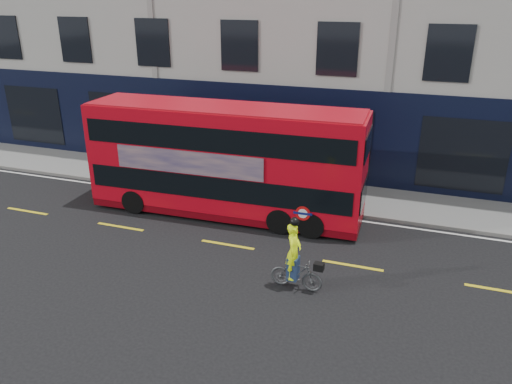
% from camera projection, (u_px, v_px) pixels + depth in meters
% --- Properties ---
extents(ground, '(120.00, 120.00, 0.00)m').
position_uv_depth(ground, '(344.00, 293.00, 13.47)').
color(ground, black).
rests_on(ground, ground).
extents(pavement, '(60.00, 3.00, 0.12)m').
position_uv_depth(pavement, '(373.00, 201.00, 19.14)').
color(pavement, slate).
rests_on(pavement, ground).
extents(kerb, '(60.00, 0.12, 0.13)m').
position_uv_depth(kerb, '(368.00, 217.00, 17.82)').
color(kerb, slate).
rests_on(kerb, ground).
extents(road_edge_line, '(58.00, 0.10, 0.01)m').
position_uv_depth(road_edge_line, '(367.00, 222.00, 17.58)').
color(road_edge_line, silver).
rests_on(road_edge_line, ground).
extents(lane_dashes, '(58.00, 0.12, 0.01)m').
position_uv_depth(lane_dashes, '(353.00, 266.00, 14.78)').
color(lane_dashes, gold).
rests_on(lane_dashes, ground).
extents(bus, '(9.88, 2.52, 3.95)m').
position_uv_depth(bus, '(226.00, 160.00, 17.55)').
color(bus, red).
rests_on(bus, ground).
extents(cyclist, '(1.49, 0.60, 2.12)m').
position_uv_depth(cyclist, '(295.00, 265.00, 13.42)').
color(cyclist, '#4E5154').
rests_on(cyclist, ground).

